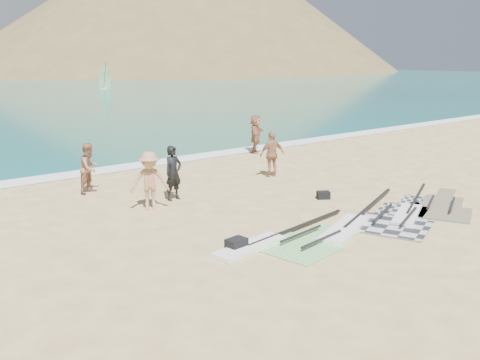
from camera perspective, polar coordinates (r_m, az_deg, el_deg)
ground at (r=13.95m, az=9.62°, el=-7.08°), size 300.00×300.00×0.00m
surf_line at (r=23.56m, az=-13.49°, el=1.07°), size 300.00×1.20×0.04m
headland_main at (r=168.00m, az=-5.06°, el=11.46°), size 143.00×143.00×45.00m
headland_minor at (r=197.40m, az=1.83°, el=11.74°), size 70.00×70.00×28.00m
rig_grey at (r=16.26m, az=14.23°, el=-4.17°), size 6.26×3.78×0.20m
rig_green at (r=14.10m, az=5.26°, el=-6.50°), size 5.34×2.41×0.20m
rig_orange at (r=17.95m, az=19.27°, el=-2.88°), size 5.33×3.45×0.20m
gear_bag_near at (r=13.46m, az=-0.38°, el=-6.92°), size 0.54×0.42×0.32m
gear_bag_far at (r=18.46m, az=8.88°, el=-1.60°), size 0.53×0.49×0.26m
person_wetsuit at (r=18.08m, az=-7.13°, el=0.74°), size 0.73×0.53×1.85m
beachgoer_left at (r=19.64m, az=-15.74°, el=1.24°), size 1.08×1.00×1.79m
beachgoer_mid at (r=17.01m, az=-9.61°, el=-0.10°), size 1.39×1.17×1.87m
beachgoer_back at (r=21.48m, az=3.43°, el=2.78°), size 1.15×0.67×1.84m
beachgoer_right at (r=26.81m, az=1.69°, el=4.95°), size 1.71×1.61×1.92m
windsurfer_right at (r=80.99m, az=-14.18°, el=10.18°), size 2.13×2.31×3.81m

